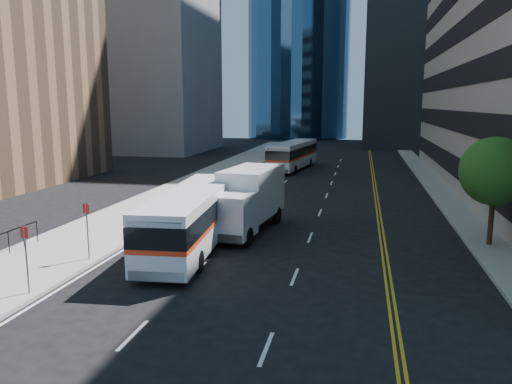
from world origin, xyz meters
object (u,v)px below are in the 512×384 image
Objects in this scene: street_tree at (495,171)px; bus_front at (193,217)px; bus_rear at (293,154)px; box_truck at (246,199)px.

street_tree is 14.20m from bus_front.
bus_front is at bearing -167.32° from street_tree.
bus_rear is (0.70, 29.59, 0.03)m from bus_front.
box_truck reaches higher than bus_rear.
bus_rear is 26.00m from box_truck.
bus_front is at bearing -108.36° from box_truck.
bus_rear is at bearing 116.12° from street_tree.
street_tree is 0.45× the size of bus_rear.
street_tree reaches higher than bus_rear.
street_tree is 29.60m from bus_rear.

